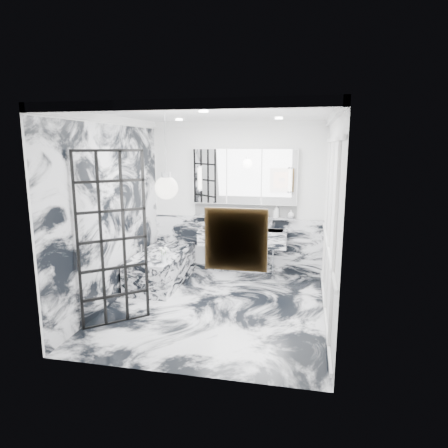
% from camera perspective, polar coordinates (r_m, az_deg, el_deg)
% --- Properties ---
extents(floor, '(3.60, 3.60, 0.00)m').
position_cam_1_polar(floor, '(6.08, -1.22, -11.84)').
color(floor, silver).
rests_on(floor, ground).
extents(ceiling, '(3.60, 3.60, 0.00)m').
position_cam_1_polar(ceiling, '(5.61, -1.34, 15.51)').
color(ceiling, white).
rests_on(ceiling, wall_back).
extents(wall_back, '(3.60, 0.00, 3.60)m').
position_cam_1_polar(wall_back, '(7.42, 1.88, 3.62)').
color(wall_back, white).
rests_on(wall_back, floor).
extents(wall_front, '(3.60, 0.00, 3.60)m').
position_cam_1_polar(wall_front, '(3.98, -7.15, -3.10)').
color(wall_front, white).
rests_on(wall_front, floor).
extents(wall_left, '(0.00, 3.60, 3.60)m').
position_cam_1_polar(wall_left, '(6.23, -15.76, 1.75)').
color(wall_left, white).
rests_on(wall_left, floor).
extents(wall_right, '(0.00, 3.60, 3.60)m').
position_cam_1_polar(wall_right, '(5.54, 15.05, 0.65)').
color(wall_right, white).
rests_on(wall_right, floor).
extents(marble_clad_back, '(3.18, 0.05, 1.05)m').
position_cam_1_polar(marble_clad_back, '(7.56, 1.80, -2.99)').
color(marble_clad_back, silver).
rests_on(marble_clad_back, floor).
extents(marble_clad_left, '(0.02, 3.56, 2.68)m').
position_cam_1_polar(marble_clad_left, '(6.24, -15.61, 1.20)').
color(marble_clad_left, silver).
rests_on(marble_clad_left, floor).
extents(panel_molding, '(0.03, 3.40, 2.30)m').
position_cam_1_polar(panel_molding, '(5.56, 14.79, -0.36)').
color(panel_molding, white).
rests_on(panel_molding, floor).
extents(soap_bottle_a, '(0.10, 0.10, 0.23)m').
position_cam_1_polar(soap_bottle_a, '(7.27, 7.51, 1.82)').
color(soap_bottle_a, '#8C5919').
rests_on(soap_bottle_a, ledge).
extents(soap_bottle_b, '(0.11, 0.11, 0.19)m').
position_cam_1_polar(soap_bottle_b, '(7.28, 7.40, 1.66)').
color(soap_bottle_b, '#4C4C51').
rests_on(soap_bottle_b, ledge).
extents(soap_bottle_c, '(0.14, 0.14, 0.15)m').
position_cam_1_polar(soap_bottle_c, '(7.26, 9.54, 1.43)').
color(soap_bottle_c, silver).
rests_on(soap_bottle_c, ledge).
extents(face_pot, '(0.14, 0.14, 0.14)m').
position_cam_1_polar(face_pot, '(7.33, 3.59, 1.65)').
color(face_pot, white).
rests_on(face_pot, ledge).
extents(amber_bottle, '(0.04, 0.04, 0.10)m').
position_cam_1_polar(amber_bottle, '(7.30, 6.25, 1.36)').
color(amber_bottle, '#8C5919').
rests_on(amber_bottle, ledge).
extents(flower_vase, '(0.08, 0.08, 0.12)m').
position_cam_1_polar(flower_vase, '(6.45, -8.62, -4.85)').
color(flower_vase, silver).
rests_on(flower_vase, bathtub).
extents(crittall_door, '(0.69, 0.60, 2.31)m').
position_cam_1_polar(crittall_door, '(5.44, -15.62, -2.21)').
color(crittall_door, black).
rests_on(crittall_door, floor).
extents(artwork, '(0.51, 0.05, 0.51)m').
position_cam_1_polar(artwork, '(3.85, 1.72, -2.22)').
color(artwork, '#C95C14').
rests_on(artwork, wall_front).
extents(pendant_light, '(0.25, 0.25, 0.25)m').
position_cam_1_polar(pendant_light, '(4.41, -8.23, 5.12)').
color(pendant_light, white).
rests_on(pendant_light, ceiling).
extents(trough_sink, '(1.60, 0.45, 0.30)m').
position_cam_1_polar(trough_sink, '(7.28, 2.67, -1.90)').
color(trough_sink, silver).
rests_on(trough_sink, wall_back).
extents(ledge, '(1.90, 0.14, 0.04)m').
position_cam_1_polar(ledge, '(7.37, 2.90, 0.96)').
color(ledge, silver).
rests_on(ledge, wall_back).
extents(subway_tile, '(1.90, 0.03, 0.23)m').
position_cam_1_polar(subway_tile, '(7.41, 2.99, 2.07)').
color(subway_tile, white).
rests_on(subway_tile, wall_back).
extents(mirror_cabinet, '(1.90, 0.16, 1.00)m').
position_cam_1_polar(mirror_cabinet, '(7.28, 2.97, 6.78)').
color(mirror_cabinet, white).
rests_on(mirror_cabinet, wall_back).
extents(sconce_left, '(0.07, 0.07, 0.40)m').
position_cam_1_polar(sconce_left, '(7.36, -3.51, 6.52)').
color(sconce_left, white).
rests_on(sconce_left, mirror_cabinet).
extents(sconce_right, '(0.07, 0.07, 0.40)m').
position_cam_1_polar(sconce_right, '(7.11, 9.42, 6.22)').
color(sconce_right, white).
rests_on(sconce_right, mirror_cabinet).
extents(bathtub, '(0.75, 1.65, 0.55)m').
position_cam_1_polar(bathtub, '(7.12, -8.89, -6.13)').
color(bathtub, silver).
rests_on(bathtub, floor).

